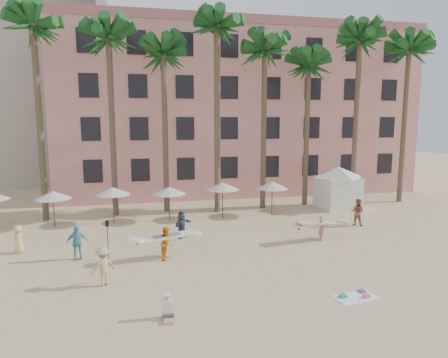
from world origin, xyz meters
TOP-DOWN VIEW (x-y plane):
  - ground at (0.00, 0.00)m, footprint 120.00×120.00m
  - pink_hotel at (7.00, 26.00)m, footprint 35.00×14.00m
  - palm_row at (0.51, 15.00)m, footprint 44.40×5.40m
  - umbrella_row at (-3.00, 12.50)m, footprint 22.50×2.70m
  - cabana at (13.19, 13.76)m, footprint 4.75×4.75m
  - beach_towel at (5.79, -2.06)m, footprint 1.95×1.31m
  - carrier_yellow at (7.86, 5.60)m, footprint 3.38×1.30m
  - carrier_white at (-1.75, 4.31)m, footprint 3.27×1.30m
  - beachgoers at (-0.81, 5.88)m, footprint 22.65×8.11m
  - paddle at (-4.83, 4.61)m, footprint 0.18×0.04m
  - seated_man at (-2.18, -2.26)m, footprint 0.42×0.73m

SIDE VIEW (x-z plane):
  - ground at x=0.00m, z-range 0.00..0.00m
  - beach_towel at x=5.79m, z-range -0.04..0.10m
  - seated_man at x=-2.18m, z-range -0.15..0.80m
  - beachgoers at x=-0.81m, z-range -0.06..1.85m
  - carrier_yellow at x=7.86m, z-range 0.13..1.69m
  - carrier_white at x=-1.75m, z-range 0.07..1.83m
  - paddle at x=-4.83m, z-range 0.30..2.52m
  - cabana at x=13.19m, z-range 0.32..3.82m
  - umbrella_row at x=-3.00m, z-range 0.97..3.69m
  - pink_hotel at x=7.00m, z-range 0.00..16.00m
  - palm_row at x=0.51m, z-range 4.82..21.12m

